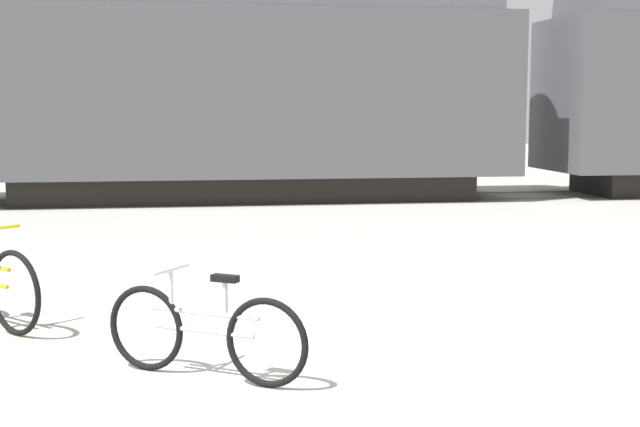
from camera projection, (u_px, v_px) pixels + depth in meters
ground_plane at (344, 346)px, 7.43m from camera, size 80.00×80.00×0.00m
freight_train at (246, 68)px, 18.87m from camera, size 36.62×2.92×5.36m
rail_near at (249, 203)px, 18.50m from camera, size 48.62×0.07×0.01m
rail_far at (245, 196)px, 19.91m from camera, size 48.62×0.07×0.01m
bicycle_silver at (204, 332)px, 6.49m from camera, size 1.44×0.95×0.81m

